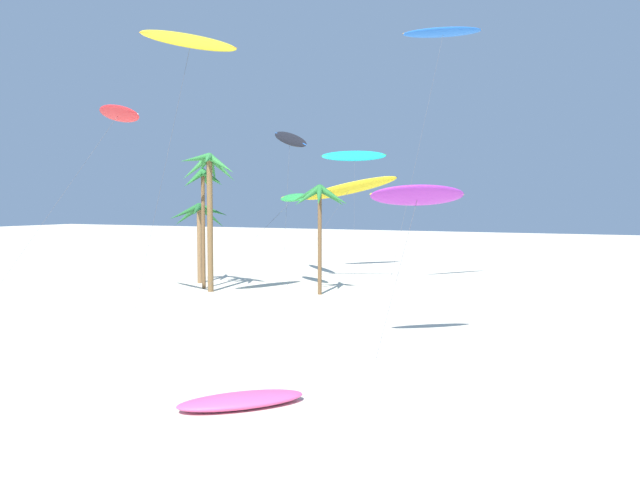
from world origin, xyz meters
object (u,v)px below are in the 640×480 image
grounded_kite_0 (241,400)px  flying_kite_6 (294,198)px  flying_kite_5 (290,139)px  flying_kite_7 (354,156)px  palm_tree_2 (203,186)px  flying_kite_8 (418,195)px  flying_kite_3 (118,113)px  palm_tree_0 (199,219)px  flying_kite_4 (350,188)px  flying_kite_1 (443,32)px  palm_tree_1 (209,180)px  flying_kite_0 (191,41)px  palm_tree_3 (320,201)px

grounded_kite_0 → flying_kite_6: bearing=114.7°
flying_kite_5 → flying_kite_7: (2.31, 9.12, -0.91)m
palm_tree_2 → flying_kite_8: 24.21m
flying_kite_3 → flying_kite_7: size_ratio=1.11×
palm_tree_0 → flying_kite_7: 17.67m
palm_tree_0 → flying_kite_4: 12.96m
flying_kite_1 → flying_kite_7: bearing=135.4°
flying_kite_4 → flying_kite_6: bearing=-114.5°
flying_kite_3 → flying_kite_4: bearing=63.4°
flying_kite_4 → flying_kite_6: flying_kite_4 is taller
palm_tree_0 → palm_tree_1: palm_tree_1 is taller
flying_kite_1 → flying_kite_0: bearing=-131.0°
palm_tree_2 → flying_kite_4: palm_tree_2 is taller
flying_kite_3 → grounded_kite_0: size_ratio=3.32×
palm_tree_3 → flying_kite_1: (7.90, 4.41, 12.32)m
palm_tree_3 → flying_kite_5: 10.78m
flying_kite_8 → flying_kite_3: bearing=170.9°
palm_tree_0 → flying_kite_8: 27.60m
flying_kite_1 → flying_kite_3: bearing=-141.2°
flying_kite_0 → flying_kite_6: size_ratio=1.81×
flying_kite_0 → flying_kite_5: 17.10m
palm_tree_1 → flying_kite_5: flying_kite_5 is taller
flying_kite_8 → grounded_kite_0: flying_kite_8 is taller
flying_kite_6 → flying_kite_8: bearing=-46.6°
flying_kite_4 → flying_kite_8: bearing=-59.7°
palm_tree_3 → flying_kite_6: palm_tree_3 is taller
flying_kite_6 → palm_tree_2: bearing=-149.8°
flying_kite_5 → flying_kite_8: 27.26m
flying_kite_1 → flying_kite_6: 16.62m
palm_tree_1 → grounded_kite_0: size_ratio=2.58×
flying_kite_7 → palm_tree_1: bearing=-102.9°
flying_kite_0 → flying_kite_5: size_ratio=1.27×
flying_kite_0 → flying_kite_6: (0.74, 11.93, -9.48)m
palm_tree_0 → flying_kite_0: size_ratio=0.39×
palm_tree_3 → flying_kite_5: (-6.22, 6.91, 5.46)m
flying_kite_4 → grounded_kite_0: flying_kite_4 is taller
palm_tree_1 → palm_tree_2: palm_tree_1 is taller
flying_kite_1 → grounded_kite_0: size_ratio=4.94×
palm_tree_0 → flying_kite_3: bearing=-79.5°
palm_tree_3 → flying_kite_3: size_ratio=0.60×
palm_tree_3 → grounded_kite_0: size_ratio=1.99×
flying_kite_7 → palm_tree_3: bearing=-76.3°
palm_tree_0 → flying_kite_6: 8.71m
grounded_kite_0 → palm_tree_1: bearing=128.0°
flying_kite_5 → flying_kite_1: bearing=-10.0°
flying_kite_0 → flying_kite_8: flying_kite_0 is taller
palm_tree_3 → flying_kite_0: flying_kite_0 is taller
palm_tree_0 → flying_kite_3: size_ratio=0.50×
palm_tree_1 → grounded_kite_0: (16.74, -21.46, -8.27)m
flying_kite_3 → flying_kite_7: flying_kite_3 is taller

